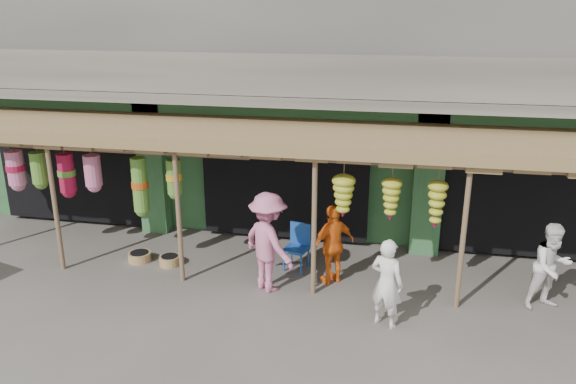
% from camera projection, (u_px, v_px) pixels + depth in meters
% --- Properties ---
extents(ground, '(80.00, 80.00, 0.00)m').
position_uv_depth(ground, '(262.00, 283.00, 10.54)').
color(ground, '#514C47').
rests_on(ground, ground).
extents(building, '(16.40, 6.80, 7.00)m').
position_uv_depth(building, '(307.00, 72.00, 14.00)').
color(building, gray).
rests_on(building, ground).
extents(awning, '(14.00, 2.70, 2.79)m').
position_uv_depth(awning, '(263.00, 139.00, 10.50)').
color(awning, brown).
rests_on(awning, ground).
extents(blue_chair, '(0.52, 0.53, 0.91)m').
position_uv_depth(blue_chair, '(298.00, 244.00, 11.01)').
color(blue_chair, '#18469E').
rests_on(blue_chair, ground).
extents(basket_mid, '(0.47, 0.47, 0.18)m').
position_uv_depth(basket_mid, '(140.00, 257.00, 11.42)').
color(basket_mid, olive).
rests_on(basket_mid, ground).
extents(basket_right, '(0.49, 0.49, 0.19)m').
position_uv_depth(basket_right, '(170.00, 261.00, 11.24)').
color(basket_right, '#997C47').
rests_on(basket_right, ground).
extents(person_front, '(0.65, 0.55, 1.50)m').
position_uv_depth(person_front, '(387.00, 283.00, 8.93)').
color(person_front, white).
rests_on(person_front, ground).
extents(person_right, '(0.92, 0.84, 1.53)m').
position_uv_depth(person_right, '(551.00, 267.00, 9.45)').
color(person_right, white).
rests_on(person_right, ground).
extents(person_vendor, '(0.91, 0.88, 1.53)m').
position_uv_depth(person_vendor, '(333.00, 245.00, 10.34)').
color(person_vendor, orange).
rests_on(person_vendor, ground).
extents(person_shopper, '(1.37, 1.28, 1.85)m').
position_uv_depth(person_shopper, '(268.00, 242.00, 10.02)').
color(person_shopper, '#CA6B8F').
rests_on(person_shopper, ground).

